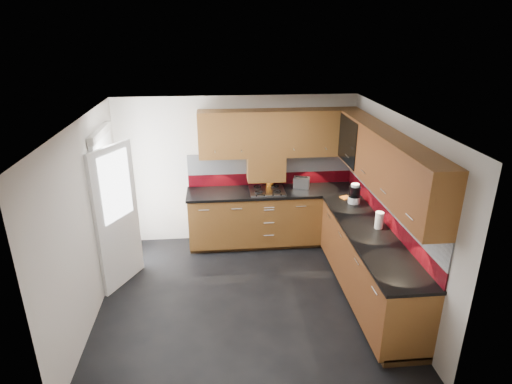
{
  "coord_description": "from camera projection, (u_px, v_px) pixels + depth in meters",
  "views": [
    {
      "loc": [
        -0.33,
        -4.79,
        3.42
      ],
      "look_at": [
        0.19,
        0.65,
        1.26
      ],
      "focal_mm": 30.0,
      "sensor_mm": 36.0,
      "label": 1
    }
  ],
  "objects": [
    {
      "name": "toaster",
      "position": [
        301.0,
        183.0,
        6.9
      ],
      "size": [
        0.29,
        0.23,
        0.18
      ],
      "color": "silver",
      "rests_on": "countertop"
    },
    {
      "name": "base_cabinets",
      "position": [
        314.0,
        240.0,
        6.32
      ],
      "size": [
        2.7,
        3.2,
        0.95
      ],
      "color": "#593413",
      "rests_on": "room"
    },
    {
      "name": "orange_cloth",
      "position": [
        346.0,
        197.0,
        6.52
      ],
      "size": [
        0.18,
        0.17,
        0.02
      ],
      "primitive_type": "cube",
      "rotation": [
        0.0,
        0.0,
        0.42
      ],
      "color": "orange",
      "rests_on": "countertop"
    },
    {
      "name": "countertop",
      "position": [
        315.0,
        211.0,
        6.13
      ],
      "size": [
        2.72,
        3.22,
        0.04
      ],
      "color": "black",
      "rests_on": "base_cabinets"
    },
    {
      "name": "upper_cabinets",
      "position": [
        330.0,
        147.0,
        5.88
      ],
      "size": [
        2.5,
        3.2,
        0.72
      ],
      "color": "#593413",
      "rests_on": "room"
    },
    {
      "name": "backsplash",
      "position": [
        328.0,
        186.0,
        6.25
      ],
      "size": [
        2.7,
        3.2,
        0.54
      ],
      "color": "maroon",
      "rests_on": "countertop"
    },
    {
      "name": "room",
      "position": [
        245.0,
        194.0,
        5.17
      ],
      "size": [
        4.0,
        3.8,
        2.64
      ],
      "color": "black"
    },
    {
      "name": "gas_hob",
      "position": [
        267.0,
        190.0,
        6.77
      ],
      "size": [
        0.56,
        0.49,
        0.04
      ],
      "color": "silver",
      "rests_on": "countertop"
    },
    {
      "name": "paper_towel",
      "position": [
        379.0,
        220.0,
        5.52
      ],
      "size": [
        0.14,
        0.14,
        0.22
      ],
      "primitive_type": "cylinder",
      "rotation": [
        0.0,
        0.0,
        -0.43
      ],
      "color": "white",
      "rests_on": "countertop"
    },
    {
      "name": "extractor_hood",
      "position": [
        266.0,
        168.0,
        6.81
      ],
      "size": [
        0.6,
        0.33,
        0.4
      ],
      "primitive_type": "cube",
      "color": "#593413",
      "rests_on": "room"
    },
    {
      "name": "glass_cabinet",
      "position": [
        357.0,
        139.0,
        6.18
      ],
      "size": [
        0.32,
        0.8,
        0.66
      ],
      "color": "black",
      "rests_on": "room"
    },
    {
      "name": "back_door",
      "position": [
        113.0,
        210.0,
        5.88
      ],
      "size": [
        0.42,
        1.19,
        2.04
      ],
      "color": "white",
      "rests_on": "room"
    },
    {
      "name": "utensil_pot",
      "position": [
        270.0,
        181.0,
        6.94
      ],
      "size": [
        0.12,
        0.12,
        0.43
      ],
      "color": "orange",
      "rests_on": "countertop"
    },
    {
      "name": "food_processor",
      "position": [
        354.0,
        194.0,
        6.29
      ],
      "size": [
        0.18,
        0.18,
        0.3
      ],
      "color": "white",
      "rests_on": "countertop"
    }
  ]
}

